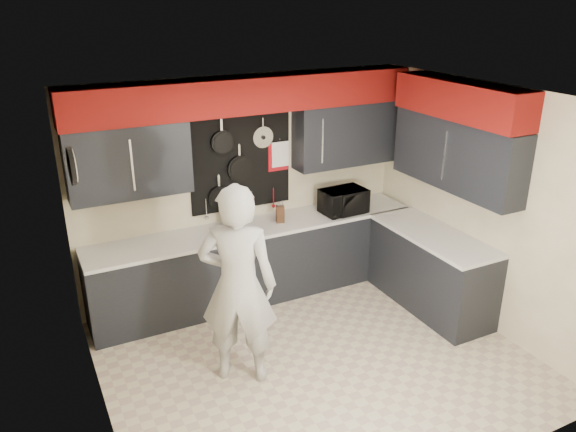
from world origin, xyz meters
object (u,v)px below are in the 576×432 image
microwave (343,201)px  utensil_crock (237,221)px  person (238,286)px  knife_block (280,214)px  coffee_maker (235,215)px

microwave → utensil_crock: microwave is taller
microwave → person: person is taller
knife_block → microwave: bearing=12.7°
microwave → coffee_maker: coffee_maker is taller
microwave → utensil_crock: bearing=170.7°
utensil_crock → person: (-0.55, -1.37, -0.03)m
utensil_crock → coffee_maker: size_ratio=0.44×
microwave → person: size_ratio=0.28×
utensil_crock → coffee_maker: (-0.05, -0.06, 0.11)m
knife_block → utensil_crock: size_ratio=1.30×
utensil_crock → person: bearing=-111.8°
knife_block → coffee_maker: size_ratio=0.57×
knife_block → utensil_crock: bearing=-171.5°
utensil_crock → microwave: bearing=-6.5°
coffee_maker → utensil_crock: bearing=54.7°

